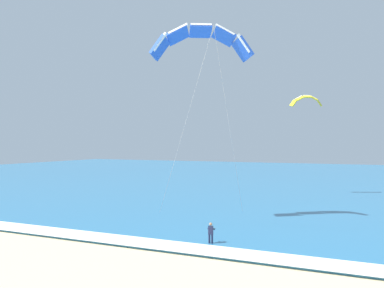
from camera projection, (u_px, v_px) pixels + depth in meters
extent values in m
cube|color=teal|center=(311.00, 179.00, 81.92)|extent=(200.00, 120.00, 0.20)
cube|color=white|center=(178.00, 247.00, 28.39)|extent=(200.00, 2.51, 0.04)
ellipsoid|color=#E04C38|center=(211.00, 246.00, 29.38)|extent=(0.69, 1.46, 0.05)
cube|color=black|center=(212.00, 244.00, 29.60)|extent=(0.17, 0.09, 0.04)
cube|color=black|center=(209.00, 246.00, 29.15)|extent=(0.17, 0.09, 0.04)
cylinder|color=#191E38|center=(209.00, 240.00, 29.40)|extent=(0.14, 0.14, 0.84)
cylinder|color=#191E38|center=(212.00, 240.00, 29.35)|extent=(0.14, 0.14, 0.84)
cube|color=#191E38|center=(211.00, 230.00, 29.37)|extent=(0.37, 0.26, 0.60)
sphere|color=#9E704C|center=(211.00, 224.00, 29.37)|extent=(0.22, 0.22, 0.22)
cylinder|color=#191E38|center=(209.00, 229.00, 29.57)|extent=(0.18, 0.51, 0.22)
cylinder|color=#191E38|center=(214.00, 229.00, 29.48)|extent=(0.18, 0.51, 0.22)
cylinder|color=black|center=(212.00, 228.00, 29.74)|extent=(0.55, 0.14, 0.04)
cube|color=#3F3F42|center=(211.00, 233.00, 29.49)|extent=(0.13, 0.10, 0.10)
cube|color=blue|center=(243.00, 49.00, 37.11)|extent=(2.34, 1.79, 2.18)
cube|color=white|center=(244.00, 43.00, 36.47)|extent=(1.24, 0.83, 1.73)
cube|color=blue|center=(224.00, 36.00, 37.59)|extent=(2.61, 2.17, 1.75)
cube|color=white|center=(225.00, 30.00, 36.95)|extent=(1.68, 1.10, 1.13)
cube|color=blue|center=(201.00, 31.00, 37.66)|extent=(2.54, 2.38, 0.92)
cube|color=white|center=(201.00, 25.00, 37.02)|extent=(1.83, 1.19, 0.28)
cube|color=blue|center=(178.00, 35.00, 37.31)|extent=(2.16, 2.36, 1.75)
cube|color=white|center=(178.00, 29.00, 36.67)|extent=(1.67, 1.08, 1.13)
cube|color=blue|center=(160.00, 48.00, 36.62)|extent=(1.47, 2.14, 2.18)
cube|color=white|center=(160.00, 42.00, 35.98)|extent=(1.16, 0.78, 1.73)
cylinder|color=#B2B2B7|center=(230.00, 129.00, 33.40)|extent=(0.43, 8.08, 14.69)
cylinder|color=#B2B2B7|center=(184.00, 129.00, 33.15)|extent=(7.00, 4.51, 14.69)
cube|color=yellow|center=(293.00, 103.00, 56.04)|extent=(1.11, 0.86, 1.05)
cube|color=white|center=(293.00, 102.00, 56.35)|extent=(0.61, 0.37, 0.83)
cube|color=yellow|center=(299.00, 98.00, 55.75)|extent=(1.24, 1.02, 0.84)
cube|color=white|center=(299.00, 97.00, 56.06)|extent=(0.83, 0.48, 0.54)
cube|color=yellow|center=(307.00, 97.00, 55.64)|extent=(1.20, 1.10, 0.44)
cube|color=white|center=(306.00, 95.00, 55.95)|extent=(0.90, 0.52, 0.13)
cube|color=yellow|center=(314.00, 98.00, 55.74)|extent=(1.01, 1.10, 0.84)
cube|color=white|center=(314.00, 97.00, 56.05)|extent=(0.82, 0.47, 0.54)
cube|color=yellow|center=(319.00, 103.00, 56.02)|extent=(0.67, 1.00, 1.05)
cube|color=white|center=(319.00, 102.00, 56.33)|extent=(0.56, 0.35, 0.83)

